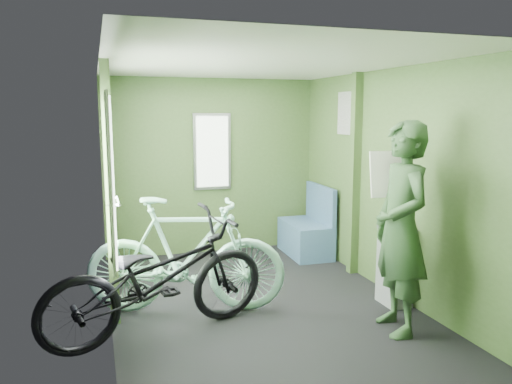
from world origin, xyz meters
TOP-DOWN VIEW (x-y plane):
  - room at (-0.04, 0.04)m, footprint 4.00×4.02m
  - bicycle_black at (-1.02, -0.44)m, footprint 2.10×1.27m
  - bicycle_mint at (-0.71, 0.02)m, footprint 1.93×1.05m
  - passenger at (0.95, -0.93)m, footprint 0.51×0.72m
  - waste_box at (1.26, -0.40)m, footprint 0.23×0.32m
  - bench_seat at (1.14, 1.45)m, footprint 0.51×0.88m

SIDE VIEW (x-z plane):
  - bicycle_black at x=-1.02m, z-range -0.55..0.55m
  - bicycle_mint at x=-0.71m, z-range -0.56..0.56m
  - bench_seat at x=1.14m, z-range -0.19..0.73m
  - waste_box at x=1.26m, z-range 0.00..0.77m
  - passenger at x=0.95m, z-range 0.00..1.80m
  - room at x=-0.04m, z-range 0.28..2.59m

